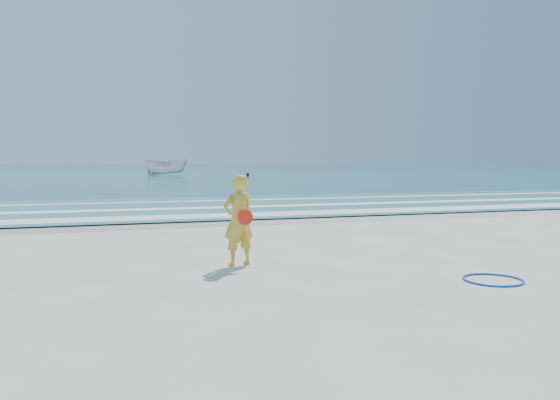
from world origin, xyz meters
name	(u,v)px	position (x,y,z in m)	size (l,w,h in m)	color
ground	(322,295)	(0.00, 0.00, 0.00)	(400.00, 400.00, 0.00)	silver
wet_sand	(208,222)	(0.00, 9.00, 0.00)	(400.00, 2.40, 0.00)	#B2A893
ocean	(123,168)	(0.00, 105.00, 0.02)	(400.00, 190.00, 0.04)	#19727F
shallow	(185,207)	(0.00, 14.00, 0.04)	(400.00, 10.00, 0.01)	#59B7AD
foam_near	(200,216)	(0.00, 10.30, 0.05)	(400.00, 1.40, 0.01)	white
foam_mid	(188,208)	(0.00, 13.20, 0.05)	(400.00, 0.90, 0.01)	white
foam_far	(177,202)	(0.00, 16.50, 0.05)	(400.00, 0.60, 0.01)	white
hoop	(493,280)	(2.81, 0.02, 0.02)	(0.89, 0.89, 0.03)	blue
boat	(167,166)	(3.80, 58.05, 0.99)	(1.85, 4.92, 1.90)	silver
buoy	(248,175)	(11.48, 49.71, 0.21)	(0.34, 0.34, 0.34)	black
woman	(238,220)	(-0.61, 2.41, 0.79)	(0.65, 0.51, 1.58)	gold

